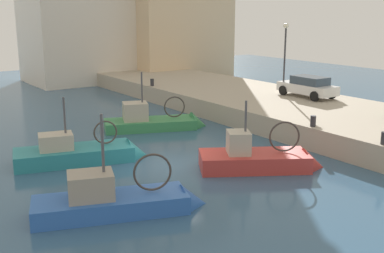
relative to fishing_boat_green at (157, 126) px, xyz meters
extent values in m
plane|color=#335675|center=(-3.14, -6.26, -0.15)|extent=(80.00, 80.00, 0.00)
cube|color=#ADA08C|center=(8.36, -6.26, 0.45)|extent=(9.00, 56.00, 1.20)
cube|color=#388951|center=(-0.37, 0.14, -0.15)|extent=(5.66, 3.79, 1.16)
cone|color=#388951|center=(2.42, -0.96, -0.15)|extent=(1.49, 1.99, 1.79)
cube|color=#896B4C|center=(-0.37, 0.14, 0.37)|extent=(5.41, 3.57, 0.08)
cube|color=#B7AD99|center=(-1.16, 0.46, 0.94)|extent=(1.77, 1.70, 1.06)
cylinder|color=#4C4C51|center=(-0.77, 0.30, 1.81)|extent=(0.10, 0.10, 2.88)
torus|color=#3F3833|center=(1.01, -0.40, 1.12)|extent=(1.21, 0.54, 1.27)
sphere|color=white|center=(-1.45, 1.74, 0.02)|extent=(0.32, 0.32, 0.32)
cube|color=#2D60B7|center=(-7.58, -9.69, -0.15)|extent=(5.55, 3.36, 1.29)
cone|color=#2D60B7|center=(-4.76, -10.68, -0.15)|extent=(1.36, 1.75, 1.54)
cube|color=#896B4C|center=(-7.58, -9.69, 0.43)|extent=(5.30, 3.16, 0.08)
cube|color=gray|center=(-8.19, -9.48, 0.94)|extent=(1.82, 1.62, 0.93)
cylinder|color=#4C4C51|center=(-7.76, -9.63, 1.92)|extent=(0.10, 0.10, 2.97)
torus|color=#3F3833|center=(-6.18, -10.18, 1.23)|extent=(1.32, 0.53, 1.37)
sphere|color=white|center=(-8.76, -8.28, 0.04)|extent=(0.32, 0.32, 0.32)
cube|color=teal|center=(-6.47, -3.43, -0.15)|extent=(5.63, 3.24, 1.41)
cone|color=teal|center=(-3.56, -4.20, -0.15)|extent=(1.32, 1.92, 1.75)
cube|color=#B2A893|center=(-6.47, -3.43, 0.48)|extent=(5.38, 3.03, 0.08)
cube|color=#B7AD99|center=(-7.21, -3.24, 0.90)|extent=(1.73, 1.46, 0.76)
cylinder|color=#4C4C51|center=(-6.78, -3.35, 1.71)|extent=(0.10, 0.10, 2.46)
torus|color=#3F3833|center=(-5.03, -3.82, 1.16)|extent=(1.11, 0.37, 1.13)
sphere|color=white|center=(-7.73, -1.99, 0.06)|extent=(0.32, 0.32, 0.32)
cube|color=#BC3833|center=(-0.27, -8.90, -0.15)|extent=(5.09, 4.11, 1.48)
cone|color=#BC3833|center=(2.07, -10.28, -0.15)|extent=(1.67, 1.98, 1.76)
cube|color=#896B4C|center=(-0.27, -8.90, 0.51)|extent=(4.84, 3.87, 0.08)
cube|color=#B7AD99|center=(-0.88, -8.54, 1.07)|extent=(1.41, 1.47, 1.03)
cylinder|color=#4C4C51|center=(-0.63, -8.69, 1.73)|extent=(0.10, 0.10, 2.43)
torus|color=#3F3833|center=(0.87, -9.57, 1.31)|extent=(1.23, 0.77, 1.38)
sphere|color=white|center=(-0.95, -7.24, 0.07)|extent=(0.32, 0.32, 0.32)
cube|color=silver|center=(10.37, -2.28, 1.62)|extent=(1.69, 4.16, 0.60)
cube|color=#384756|center=(10.37, -2.48, 2.19)|extent=(1.47, 2.33, 0.53)
cylinder|color=black|center=(9.57, -0.86, 1.37)|extent=(0.23, 0.64, 0.64)
cylinder|color=black|center=(11.21, -0.88, 1.37)|extent=(0.23, 0.64, 0.64)
cylinder|color=black|center=(9.54, -3.67, 1.37)|extent=(0.23, 0.64, 0.64)
cylinder|color=black|center=(11.17, -3.69, 1.37)|extent=(0.23, 0.64, 0.64)
cylinder|color=#2D2D33|center=(4.21, -12.26, 1.32)|extent=(0.28, 0.28, 0.55)
cylinder|color=#2D2D33|center=(4.21, -8.26, 1.32)|extent=(0.28, 0.28, 0.55)
cylinder|color=#2D2D33|center=(4.21, 7.74, 1.32)|extent=(0.28, 0.28, 0.55)
cylinder|color=#38383D|center=(9.86, -0.58, 3.30)|extent=(0.12, 0.12, 4.50)
sphere|color=#F2EACC|center=(9.86, -0.58, 5.70)|extent=(0.36, 0.36, 0.36)
camera|label=1|loc=(-14.10, -24.01, 6.74)|focal=44.92mm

